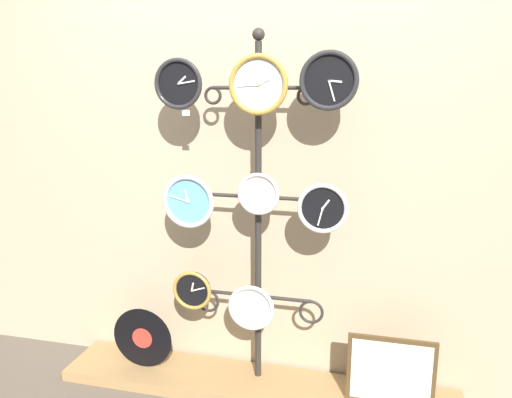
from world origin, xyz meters
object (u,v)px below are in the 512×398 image
clock_top_right (329,81)px  clock_middle_center (259,194)px  clock_top_center (258,85)px  clock_middle_right (323,208)px  display_stand (258,278)px  clock_bottom_center (251,307)px  clock_middle_left (188,201)px  vinyl_record (142,338)px  clock_bottom_left (192,290)px  clock_top_left (179,84)px  picture_frame (391,372)px

clock_top_right → clock_middle_center: 0.65m
clock_top_center → clock_middle_right: bearing=-1.1°
clock_middle_right → clock_middle_center: bearing=177.1°
display_stand → clock_bottom_center: display_stand is taller
clock_middle_left → vinyl_record: bearing=177.9°
clock_middle_left → clock_middle_center: size_ratio=1.31×
clock_middle_right → clock_bottom_left: 0.86m
clock_top_left → picture_frame: bearing=0.4°
display_stand → vinyl_record: size_ratio=5.37×
clock_top_center → clock_top_right: (0.33, 0.01, 0.02)m
clock_top_left → clock_middle_center: bearing=3.8°
clock_middle_left → clock_middle_right: clock_middle_left is taller
clock_top_left → vinyl_record: (-0.29, 0.03, -1.43)m
clock_middle_center → clock_bottom_center: 0.62m
clock_middle_center → picture_frame: size_ratio=0.49×
clock_top_left → clock_middle_left: 0.60m
clock_bottom_center → clock_top_center: bearing=2.5°
clock_bottom_center → picture_frame: 0.78m
picture_frame → clock_bottom_center: bearing=179.5°
clock_top_right → clock_middle_center: (-0.33, -0.00, -0.55)m
clock_middle_center → picture_frame: (0.69, -0.02, -0.88)m
clock_middle_right → clock_bottom_center: clock_middle_right is taller
clock_top_right → picture_frame: size_ratio=0.63×
clock_top_right → clock_bottom_center: clock_top_right is taller
display_stand → clock_bottom_center: 0.16m
clock_top_center → clock_middle_center: size_ratio=1.34×
clock_middle_right → clock_bottom_left: clock_middle_right is taller
clock_middle_right → vinyl_record: 1.31m
display_stand → clock_bottom_left: size_ratio=8.76×
clock_bottom_left → picture_frame: (1.06, -0.02, -0.33)m
display_stand → clock_bottom_left: bearing=-166.5°
clock_top_left → clock_top_right: (0.73, 0.03, 0.01)m
clock_bottom_left → clock_top_center: bearing=-1.2°
vinyl_record → clock_middle_left: bearing=-2.1°
display_stand → vinyl_record: display_stand is taller
clock_middle_left → vinyl_record: clock_middle_left is taller
clock_top_left → clock_bottom_center: clock_top_left is taller
clock_bottom_left → clock_middle_right: bearing=-1.1°
clock_middle_right → clock_top_left: bearing=-179.2°
clock_middle_left → clock_bottom_left: bearing=15.3°
clock_bottom_center → picture_frame: (0.73, -0.01, -0.27)m
clock_middle_left → clock_bottom_left: clock_middle_left is taller
clock_top_right → vinyl_record: 1.77m
clock_middle_center → clock_top_left: bearing=-176.2°
clock_middle_center → picture_frame: bearing=-1.5°
clock_middle_left → picture_frame: size_ratio=0.65×
clock_bottom_left → clock_bottom_center: clock_bottom_left is taller
clock_top_left → clock_bottom_left: clock_top_left is taller
vinyl_record → picture_frame: (1.38, -0.02, 0.01)m
clock_middle_right → clock_top_right: bearing=65.1°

